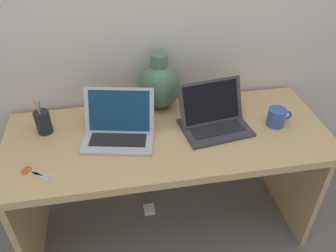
% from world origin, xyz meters
% --- Properties ---
extents(ground_plane, '(6.00, 6.00, 0.00)m').
position_xyz_m(ground_plane, '(0.00, 0.00, 0.00)').
color(ground_plane, slate).
extents(back_wall, '(4.40, 0.04, 2.40)m').
position_xyz_m(back_wall, '(0.00, 0.36, 1.20)').
color(back_wall, beige).
rests_on(back_wall, ground).
extents(desk, '(1.58, 0.63, 0.73)m').
position_xyz_m(desk, '(0.00, 0.00, 0.58)').
color(desk, tan).
rests_on(desk, ground).
extents(laptop_left, '(0.37, 0.30, 0.22)m').
position_xyz_m(laptop_left, '(-0.23, 0.03, 0.79)').
color(laptop_left, '#B2B2B7').
rests_on(laptop_left, desk).
extents(laptop_right, '(0.36, 0.28, 0.22)m').
position_xyz_m(laptop_right, '(0.23, 0.03, 0.79)').
color(laptop_right, '#333338').
rests_on(laptop_right, desk).
extents(green_vase, '(0.21, 0.21, 0.31)m').
position_xyz_m(green_vase, '(0.00, 0.26, 0.86)').
color(green_vase, '#47704C').
rests_on(green_vase, desk).
extents(coffee_mug, '(0.13, 0.09, 0.09)m').
position_xyz_m(coffee_mug, '(0.55, -0.02, 0.78)').
color(coffee_mug, '#335199').
rests_on(coffee_mug, desk).
extents(pen_cup, '(0.07, 0.07, 0.19)m').
position_xyz_m(pen_cup, '(-0.59, 0.13, 0.79)').
color(pen_cup, black).
rests_on(pen_cup, desk).
extents(scissors, '(0.14, 0.11, 0.01)m').
position_xyz_m(scissors, '(-0.62, -0.16, 0.74)').
color(scissors, '#B7B7BC').
rests_on(scissors, desk).
extents(power_brick, '(0.07, 0.07, 0.03)m').
position_xyz_m(power_brick, '(-0.10, 0.14, 0.01)').
color(power_brick, white).
rests_on(power_brick, ground).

